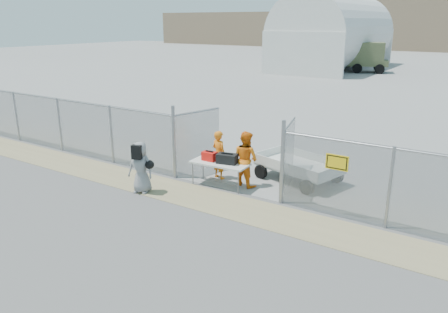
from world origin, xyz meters
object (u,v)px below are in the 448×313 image
Objects in this scene: security_worker_right at (246,159)px; utility_trailer at (298,168)px; folding_table at (220,174)px; security_worker_left at (219,155)px; visitor at (141,167)px.

security_worker_right is 0.51× the size of utility_trailer.
utility_trailer is at bearing 40.23° from folding_table.
security_worker_left reaches higher than utility_trailer.
visitor is 5.19m from utility_trailer.
security_worker_right is at bearing -168.72° from security_worker_left.
utility_trailer is (1.93, 1.85, 0.03)m from folding_table.
security_worker_right is 1.90m from utility_trailer.
security_worker_left is at bearing 9.67° from security_worker_right.
security_worker_left reaches higher than visitor.
visitor is (-1.33, -2.38, -0.01)m from security_worker_left.
security_worker_right reaches higher than security_worker_left.
folding_table is at bearing 141.18° from security_worker_left.
visitor is (-1.76, -1.78, 0.42)m from folding_table.
security_worker_left is 2.73m from visitor.
folding_table is 1.04× the size of security_worker_right.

